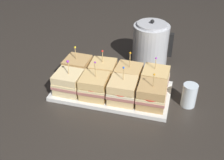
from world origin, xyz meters
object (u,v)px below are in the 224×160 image
at_px(serving_platter, 112,91).
at_px(kettle_steel, 151,44).
at_px(sandwich_front_center_right, 123,91).
at_px(sandwich_front_far_right, 152,95).
at_px(sandwich_back_far_left, 78,68).
at_px(drinking_glass, 189,95).
at_px(sandwich_back_center_left, 103,72).
at_px(sandwich_back_far_right, 155,79).
at_px(sandwich_back_center_right, 128,76).
at_px(sandwich_front_far_left, 69,82).
at_px(sandwich_front_center_left, 94,86).

distance_m(serving_platter, kettle_steel, 0.36).
xyz_separation_m(sandwich_front_center_right, sandwich_front_far_right, (0.12, 0.00, 0.00)).
distance_m(sandwich_front_center_right, sandwich_back_far_left, 0.28).
xyz_separation_m(serving_platter, drinking_glass, (0.34, 0.00, 0.04)).
relative_size(sandwich_back_center_left, sandwich_back_far_right, 1.01).
bearing_deg(sandwich_back_center_right, serving_platter, -135.39).
relative_size(sandwich_front_far_left, sandwich_front_center_right, 1.00).
bearing_deg(sandwich_front_center_left, sandwich_back_center_right, 44.95).
distance_m(serving_platter, sandwich_front_center_left, 0.11).
bearing_deg(kettle_steel, sandwich_back_center_left, -124.67).
height_order(sandwich_front_far_left, sandwich_back_center_right, sandwich_back_center_right).
relative_size(serving_platter, sandwich_back_center_left, 3.29).
distance_m(serving_platter, sandwich_front_center_right, 0.11).
bearing_deg(sandwich_front_far_right, sandwich_front_center_right, -179.29).
distance_m(serving_platter, sandwich_front_far_left, 0.20).
bearing_deg(sandwich_back_far_left, serving_platter, -18.19).
xyz_separation_m(sandwich_front_far_left, sandwich_front_center_right, (0.25, -0.00, 0.00)).
bearing_deg(serving_platter, sandwich_back_far_right, 17.88).
bearing_deg(kettle_steel, sandwich_front_far_left, -128.47).
xyz_separation_m(serving_platter, sandwich_front_center_left, (-0.06, -0.06, 0.06)).
height_order(sandwich_back_center_right, kettle_steel, kettle_steel).
bearing_deg(sandwich_front_far_left, sandwich_back_center_right, 26.58).
distance_m(sandwich_front_center_left, sandwich_front_far_right, 0.25).
distance_m(sandwich_front_center_right, sandwich_back_far_right, 0.17).
bearing_deg(sandwich_front_center_right, sandwich_back_far_left, 153.82).
height_order(sandwich_front_center_left, sandwich_front_far_right, sandwich_front_center_left).
xyz_separation_m(sandwich_back_center_left, sandwich_back_far_right, (0.25, 0.00, -0.00)).
bearing_deg(sandwich_back_center_right, kettle_steel, 77.23).
bearing_deg(kettle_steel, sandwich_back_center_right, -102.77).
distance_m(sandwich_back_center_right, sandwich_back_far_right, 0.12).
bearing_deg(drinking_glass, sandwich_back_center_left, 171.63).
relative_size(sandwich_back_center_right, sandwich_back_far_right, 1.10).
bearing_deg(sandwich_back_far_right, sandwich_back_center_left, -179.95).
height_order(sandwich_back_center_left, sandwich_back_far_right, sandwich_back_center_left).
bearing_deg(sandwich_back_far_left, sandwich_back_far_right, -0.26).
height_order(sandwich_back_center_left, sandwich_back_center_right, sandwich_back_center_right).
relative_size(sandwich_front_far_right, drinking_glass, 1.54).
distance_m(serving_platter, sandwich_back_center_right, 0.10).
xyz_separation_m(sandwich_front_center_left, sandwich_front_center_right, (0.13, 0.00, 0.00)).
xyz_separation_m(sandwich_back_center_left, sandwich_back_center_right, (0.12, 0.00, -0.00)).
bearing_deg(sandwich_back_far_right, kettle_steel, 103.80).
xyz_separation_m(sandwich_front_far_left, sandwich_front_far_right, (0.37, 0.00, 0.00)).
height_order(sandwich_back_far_right, drinking_glass, sandwich_back_far_right).
xyz_separation_m(serving_platter, sandwich_front_far_left, (-0.18, -0.06, 0.06)).
bearing_deg(drinking_glass, sandwich_back_far_left, 173.43).
distance_m(sandwich_front_far_right, kettle_steel, 0.39).
bearing_deg(serving_platter, sandwich_front_far_left, -161.44).
relative_size(kettle_steel, drinking_glass, 2.33).
bearing_deg(sandwich_back_center_right, drinking_glass, -12.28).
bearing_deg(sandwich_back_center_left, sandwich_back_far_right, 0.05).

